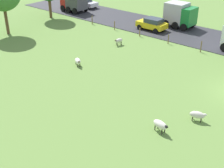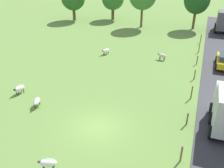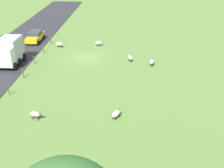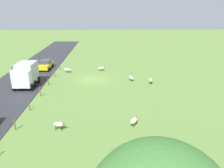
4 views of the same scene
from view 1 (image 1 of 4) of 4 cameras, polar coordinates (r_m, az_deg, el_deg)
sheep_0 at (r=22.43m, az=15.67°, el=-5.57°), size 0.83×1.22×0.74m
sheep_3 at (r=35.51m, az=1.28°, el=8.10°), size 1.15×0.66×0.79m
sheep_4 at (r=20.76m, az=9.01°, el=-7.50°), size 0.71×1.28×0.81m
sheep_5 at (r=30.28m, az=-6.39°, el=4.29°), size 0.97×1.20×0.74m
fence_post_3 at (r=34.75m, az=16.28°, el=6.71°), size 0.12×0.12×1.28m
fence_post_4 at (r=36.51m, az=10.46°, el=8.21°), size 0.12×0.12×1.10m
fence_post_5 at (r=38.59m, az=5.20°, el=9.61°), size 0.12×0.12×1.10m
fence_post_6 at (r=40.97m, az=0.48°, el=10.85°), size 0.12×0.12×1.19m
fence_post_7 at (r=43.60m, az=-3.73°, el=11.86°), size 0.12×0.12×1.24m
truck_1 at (r=42.77m, az=12.55°, el=12.55°), size 2.78×3.86×3.19m
truck_2 at (r=50.26m, az=-7.09°, el=15.22°), size 2.61×3.95×3.34m
car_1 at (r=41.09m, az=7.51°, el=11.08°), size 2.13×3.90×1.57m
car_2 at (r=53.25m, az=-5.17°, el=14.96°), size 2.12×4.56×1.53m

